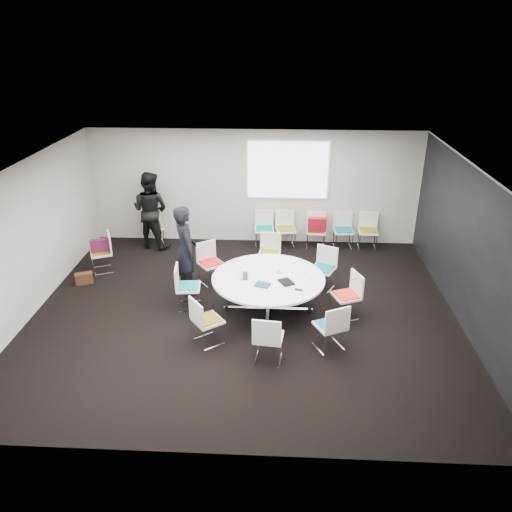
{
  "coord_description": "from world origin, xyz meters",
  "views": [
    {
      "loc": [
        0.65,
        -8.2,
        5.01
      ],
      "look_at": [
        0.2,
        0.4,
        1.0
      ],
      "focal_mm": 35.0,
      "sensor_mm": 36.0,
      "label": 1
    }
  ],
  "objects_px": {
    "chair_ring_b": "(323,276)",
    "chair_ring_g": "(268,346)",
    "chair_back_a": "(264,235)",
    "chair_back_c": "(316,237)",
    "laptop": "(247,276)",
    "cup": "(278,271)",
    "chair_ring_e": "(188,295)",
    "chair_spare_left": "(103,259)",
    "brown_bag": "(84,278)",
    "chair_ring_f": "(207,329)",
    "chair_ring_h": "(330,334)",
    "chair_back_d": "(343,237)",
    "chair_person_back": "(154,233)",
    "chair_ring_c": "(269,261)",
    "chair_ring_a": "(346,304)",
    "chair_back_e": "(367,237)",
    "chair_ring_d": "(211,271)",
    "maroon_bag": "(100,245)",
    "person_main": "(186,250)",
    "chair_back_b": "(286,236)",
    "person_back": "(150,210)",
    "conference_table": "(268,287)"
  },
  "relations": [
    {
      "from": "chair_ring_e",
      "to": "laptop",
      "type": "distance_m",
      "value": 1.23
    },
    {
      "from": "chair_ring_e",
      "to": "cup",
      "type": "xyz_separation_m",
      "value": [
        1.73,
        0.12,
        0.5
      ]
    },
    {
      "from": "chair_ring_f",
      "to": "chair_ring_g",
      "type": "distance_m",
      "value": 1.15
    },
    {
      "from": "person_main",
      "to": "brown_bag",
      "type": "distance_m",
      "value": 2.42
    },
    {
      "from": "chair_ring_d",
      "to": "chair_back_a",
      "type": "xyz_separation_m",
      "value": [
        1.05,
        1.99,
        0.0
      ]
    },
    {
      "from": "chair_ring_c",
      "to": "chair_ring_a",
      "type": "bearing_deg",
      "value": 137.39
    },
    {
      "from": "chair_back_e",
      "to": "laptop",
      "type": "relative_size",
      "value": 2.78
    },
    {
      "from": "conference_table",
      "to": "chair_back_a",
      "type": "relative_size",
      "value": 2.4
    },
    {
      "from": "cup",
      "to": "chair_ring_e",
      "type": "bearing_deg",
      "value": -176.11
    },
    {
      "from": "conference_table",
      "to": "person_main",
      "type": "relative_size",
      "value": 1.13
    },
    {
      "from": "chair_back_b",
      "to": "laptop",
      "type": "height_order",
      "value": "chair_back_b"
    },
    {
      "from": "chair_ring_g",
      "to": "cup",
      "type": "xyz_separation_m",
      "value": [
        0.14,
        1.73,
        0.5
      ]
    },
    {
      "from": "chair_spare_left",
      "to": "person_back",
      "type": "height_order",
      "value": "person_back"
    },
    {
      "from": "chair_back_d",
      "to": "maroon_bag",
      "type": "distance_m",
      "value": 5.71
    },
    {
      "from": "brown_bag",
      "to": "chair_person_back",
      "type": "bearing_deg",
      "value": 65.51
    },
    {
      "from": "chair_ring_b",
      "to": "chair_spare_left",
      "type": "relative_size",
      "value": 1.0
    },
    {
      "from": "chair_ring_h",
      "to": "chair_back_d",
      "type": "bearing_deg",
      "value": 55.18
    },
    {
      "from": "chair_ring_h",
      "to": "chair_back_e",
      "type": "xyz_separation_m",
      "value": [
        1.26,
        4.27,
        0.0
      ]
    },
    {
      "from": "chair_ring_b",
      "to": "chair_ring_f",
      "type": "xyz_separation_m",
      "value": [
        -2.11,
        -2.08,
        0.0
      ]
    },
    {
      "from": "chair_person_back",
      "to": "person_back",
      "type": "relative_size",
      "value": 0.47
    },
    {
      "from": "chair_ring_d",
      "to": "chair_back_b",
      "type": "distance_m",
      "value": 2.54
    },
    {
      "from": "chair_ring_e",
      "to": "chair_ring_g",
      "type": "bearing_deg",
      "value": 38.86
    },
    {
      "from": "chair_ring_e",
      "to": "brown_bag",
      "type": "xyz_separation_m",
      "value": [
        -2.39,
        0.86,
        -0.16
      ]
    },
    {
      "from": "chair_ring_b",
      "to": "chair_ring_h",
      "type": "distance_m",
      "value": 2.15
    },
    {
      "from": "chair_ring_e",
      "to": "chair_spare_left",
      "type": "bearing_deg",
      "value": -129.88
    },
    {
      "from": "chair_ring_c",
      "to": "chair_ring_d",
      "type": "bearing_deg",
      "value": 30.64
    },
    {
      "from": "chair_back_c",
      "to": "cup",
      "type": "bearing_deg",
      "value": 75.02
    },
    {
      "from": "chair_ring_e",
      "to": "chair_back_a",
      "type": "relative_size",
      "value": 1.0
    },
    {
      "from": "chair_ring_b",
      "to": "chair_ring_f",
      "type": "height_order",
      "value": "same"
    },
    {
      "from": "chair_ring_g",
      "to": "cup",
      "type": "distance_m",
      "value": 1.81
    },
    {
      "from": "chair_ring_a",
      "to": "cup",
      "type": "distance_m",
      "value": 1.4
    },
    {
      "from": "chair_back_c",
      "to": "chair_spare_left",
      "type": "distance_m",
      "value": 5.03
    },
    {
      "from": "conference_table",
      "to": "chair_back_c",
      "type": "bearing_deg",
      "value": 70.74
    },
    {
      "from": "chair_ring_b",
      "to": "chair_back_d",
      "type": "height_order",
      "value": "same"
    },
    {
      "from": "chair_ring_e",
      "to": "chair_ring_f",
      "type": "xyz_separation_m",
      "value": [
        0.54,
        -1.16,
        0.0
      ]
    },
    {
      "from": "chair_spare_left",
      "to": "brown_bag",
      "type": "bearing_deg",
      "value": 136.81
    },
    {
      "from": "cup",
      "to": "chair_ring_a",
      "type": "bearing_deg",
      "value": -13.34
    },
    {
      "from": "chair_back_c",
      "to": "laptop",
      "type": "relative_size",
      "value": 2.78
    },
    {
      "from": "chair_ring_h",
      "to": "chair_back_a",
      "type": "xyz_separation_m",
      "value": [
        -1.27,
        4.27,
        0.0
      ]
    },
    {
      "from": "chair_back_d",
      "to": "maroon_bag",
      "type": "height_order",
      "value": "chair_back_d"
    },
    {
      "from": "chair_ring_b",
      "to": "chair_ring_g",
      "type": "distance_m",
      "value": 2.75
    },
    {
      "from": "chair_ring_c",
      "to": "cup",
      "type": "distance_m",
      "value": 1.56
    },
    {
      "from": "chair_ring_h",
      "to": "brown_bag",
      "type": "relative_size",
      "value": 2.44
    },
    {
      "from": "chair_back_b",
      "to": "brown_bag",
      "type": "distance_m",
      "value": 4.8
    },
    {
      "from": "chair_person_back",
      "to": "laptop",
      "type": "relative_size",
      "value": 2.78
    },
    {
      "from": "chair_ring_b",
      "to": "chair_ring_h",
      "type": "relative_size",
      "value": 1.0
    },
    {
      "from": "chair_back_a",
      "to": "chair_back_c",
      "type": "distance_m",
      "value": 1.26
    },
    {
      "from": "chair_ring_h",
      "to": "brown_bag",
      "type": "distance_m",
      "value": 5.43
    },
    {
      "from": "chair_back_e",
      "to": "chair_ring_f",
      "type": "bearing_deg",
      "value": 55.13
    },
    {
      "from": "chair_back_e",
      "to": "person_main",
      "type": "height_order",
      "value": "person_main"
    }
  ]
}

